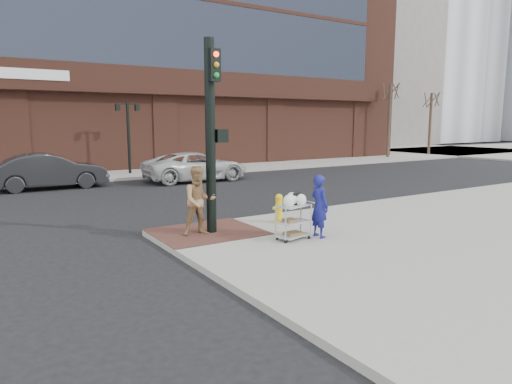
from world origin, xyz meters
TOP-DOWN VIEW (x-y plane):
  - ground at (0.00, 0.00)m, footprint 220.00×220.00m
  - sidewalk_far at (12.50, 32.00)m, footprint 65.00×36.00m
  - brick_curb_ramp at (-0.60, 0.90)m, footprint 2.80×2.40m
  - filler_block at (40.00, 38.00)m, footprint 14.00×20.00m
  - bare_tree_a at (24.00, 16.50)m, footprint 1.80×1.80m
  - bare_tree_b at (30.00, 17.00)m, footprint 1.80×1.80m
  - lamp_post at (2.00, 16.00)m, footprint 1.32×0.22m
  - traffic_signal_pole at (-0.48, 0.77)m, footprint 0.61×0.51m
  - woman_blue at (1.58, -1.12)m, footprint 0.40×0.59m
  - pedestrian_tan at (-0.89, 0.71)m, footprint 0.96×0.79m
  - sedan_dark at (-2.69, 12.86)m, footprint 5.00×1.78m
  - minivan_white at (4.22, 11.87)m, footprint 5.48×2.57m
  - utility_cart at (0.88, -0.97)m, footprint 0.94×0.67m
  - fire_hydrant at (1.69, 0.80)m, footprint 0.40×0.28m

SIDE VIEW (x-z plane):
  - ground at x=0.00m, z-range 0.00..0.00m
  - sidewalk_far at x=12.50m, z-range 0.00..0.15m
  - brick_curb_ramp at x=-0.60m, z-range 0.15..0.16m
  - fire_hydrant at x=1.69m, z-range 0.16..1.01m
  - utility_cart at x=0.88m, z-range 0.10..1.27m
  - minivan_white at x=4.22m, z-range 0.00..1.52m
  - sedan_dark at x=-2.69m, z-range 0.00..1.64m
  - woman_blue at x=1.58m, z-range 0.15..1.75m
  - pedestrian_tan at x=-0.89m, z-range 0.15..1.94m
  - lamp_post at x=2.00m, z-range 0.62..4.62m
  - traffic_signal_pole at x=-0.48m, z-range 0.33..5.33m
  - bare_tree_b at x=30.00m, z-range 2.44..9.14m
  - bare_tree_a at x=24.00m, z-range 2.67..9.87m
  - filler_block at x=40.00m, z-range 0.00..18.00m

